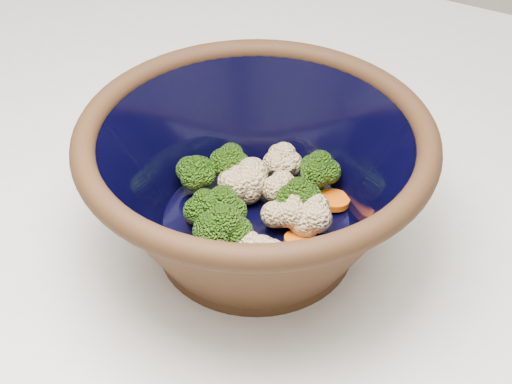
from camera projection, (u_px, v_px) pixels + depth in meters
mixing_bowl at (256, 181)px, 0.62m from camera, size 0.38×0.38×0.13m
vegetable_pile at (255, 197)px, 0.64m from camera, size 0.15×0.16×0.06m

